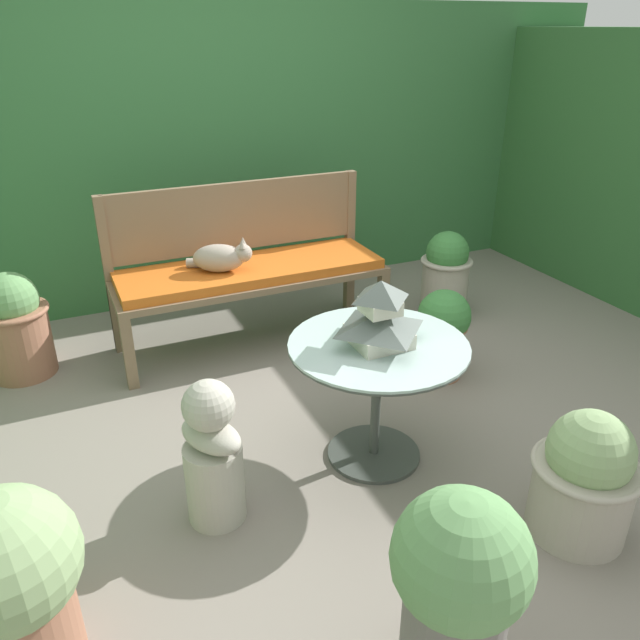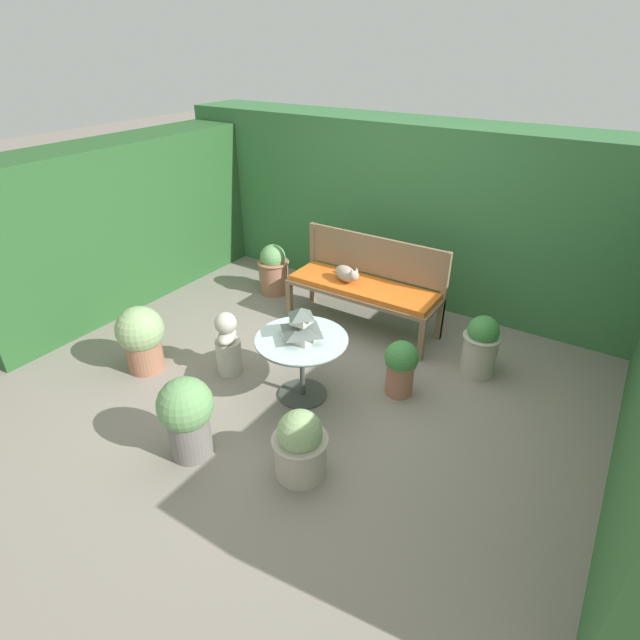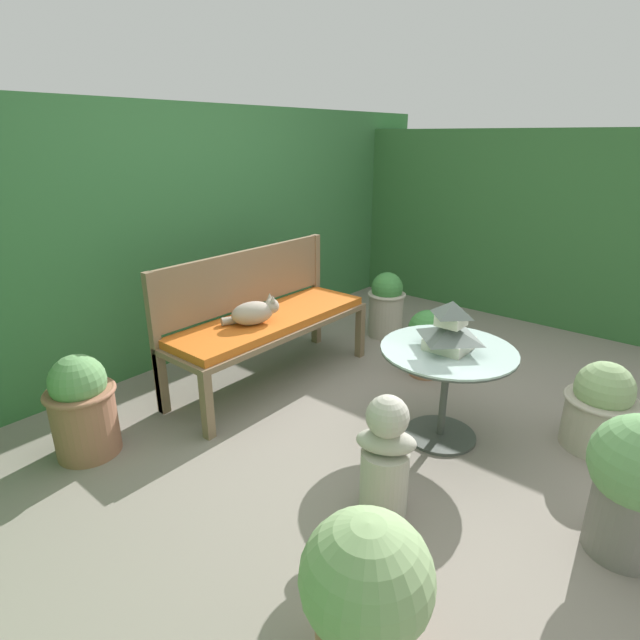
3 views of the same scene
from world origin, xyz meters
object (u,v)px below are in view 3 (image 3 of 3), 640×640
patio_table (447,368)px  garden_bust (385,459)px  potted_plant_bench_right (600,408)px  pagoda_birdhouse (450,329)px  potted_plant_patio_mid (82,406)px  potted_plant_table_near (366,597)px  potted_plant_table_far (636,482)px  potted_plant_hedge_corner (427,340)px  garden_bench (271,325)px  potted_plant_path_edge (386,304)px  cat (254,312)px

patio_table → garden_bust: size_ratio=1.23×
garden_bust → potted_plant_bench_right: (1.29, -0.67, -0.04)m
pagoda_birdhouse → potted_plant_bench_right: pagoda_birdhouse is taller
patio_table → potted_plant_patio_mid: potted_plant_patio_mid is taller
potted_plant_patio_mid → potted_plant_table_near: size_ratio=0.95×
potted_plant_table_far → potted_plant_hedge_corner: bearing=56.8°
potted_plant_patio_mid → potted_plant_bench_right: 3.03m
garden_bench → potted_plant_path_edge: bearing=-6.2°
potted_plant_table_far → pagoda_birdhouse: bearing=73.6°
cat → potted_plant_hedge_corner: size_ratio=0.68×
potted_plant_patio_mid → potted_plant_table_near: (-0.02, -2.01, 0.05)m
potted_plant_table_far → potted_plant_bench_right: size_ratio=1.24×
potted_plant_table_near → potted_plant_path_edge: bearing=31.6°
garden_bench → garden_bust: garden_bust is taller
potted_plant_hedge_corner → potted_plant_bench_right: size_ratio=0.96×
garden_bench → potted_plant_bench_right: potted_plant_bench_right is taller
potted_plant_hedge_corner → potted_plant_path_edge: bearing=54.4°
potted_plant_hedge_corner → cat: bearing=142.0°
pagoda_birdhouse → potted_plant_hedge_corner: pagoda_birdhouse is taller
garden_bust → potted_plant_path_edge: garden_bust is taller
potted_plant_hedge_corner → potted_plant_table_near: bearing=-156.1°
pagoda_birdhouse → garden_bust: size_ratio=0.49×
potted_plant_table_far → potted_plant_hedge_corner: 1.86m
potted_plant_bench_right → potted_plant_hedge_corner: bearing=80.9°
garden_bench → potted_plant_patio_mid: 1.37m
potted_plant_path_edge → potted_plant_bench_right: bearing=-109.7°
garden_bench → patio_table: bearing=-84.1°
garden_bust → potted_plant_hedge_corner: garden_bust is taller
cat → potted_plant_table_near: size_ratio=0.55×
potted_plant_path_edge → pagoda_birdhouse: bearing=-135.2°
garden_bench → cat: 0.24m
patio_table → potted_plant_hedge_corner: patio_table is taller
potted_plant_path_edge → potted_plant_table_near: 3.19m
garden_bench → potted_plant_bench_right: (0.65, -2.10, -0.20)m
pagoda_birdhouse → potted_plant_table_near: bearing=-162.4°
patio_table → potted_plant_path_edge: (1.20, 1.19, -0.17)m
potted_plant_bench_right → pagoda_birdhouse: bearing=123.8°
garden_bench → potted_plant_table_far: 2.40m
patio_table → potted_plant_table_far: size_ratio=1.17×
potted_plant_path_edge → potted_plant_patio_mid: bearing=173.0°
garden_bust → potted_plant_table_near: 0.83m
potted_plant_hedge_corner → patio_table: bearing=-144.7°
pagoda_birdhouse → patio_table: bearing=104.0°
garden_bust → potted_plant_table_far: size_ratio=0.95×
potted_plant_hedge_corner → potted_plant_bench_right: (-0.20, -1.26, -0.03)m
potted_plant_patio_mid → potted_plant_table_far: 2.84m
garden_bench → cat: bearing=-171.5°
potted_plant_bench_right → potted_plant_patio_mid: bearing=131.2°
garden_bench → potted_plant_table_far: bearing=-94.1°
patio_table → potted_plant_hedge_corner: (0.71, 0.50, -0.18)m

